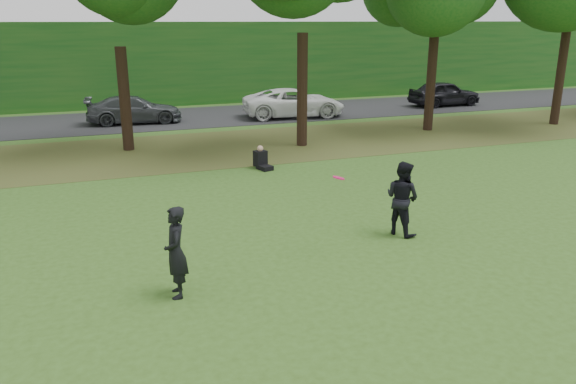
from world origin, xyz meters
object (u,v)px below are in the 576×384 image
at_px(frisbee, 339,178).
at_px(seated_person, 262,160).
at_px(player_right, 402,198).
at_px(player_left, 176,252).

relative_size(frisbee, seated_person, 0.43).
xyz_separation_m(player_right, frisbee, (-1.96, -0.49, 0.83)).
distance_m(player_left, seated_person, 9.78).
bearing_deg(player_left, frisbee, 108.45).
xyz_separation_m(player_left, seated_person, (4.39, 8.72, -0.59)).
height_order(player_right, seated_person, player_right).
xyz_separation_m(player_left, frisbee, (3.79, 0.95, 0.86)).
relative_size(player_left, frisbee, 5.09).
distance_m(frisbee, seated_person, 7.93).
bearing_deg(seated_person, frisbee, -111.31).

